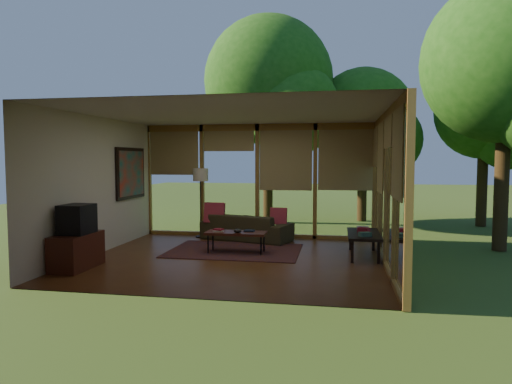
% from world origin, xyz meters
% --- Properties ---
extents(floor, '(5.50, 5.50, 0.00)m').
position_xyz_m(floor, '(0.00, 0.00, 0.00)').
color(floor, brown).
rests_on(floor, ground).
extents(ceiling, '(5.50, 5.50, 0.00)m').
position_xyz_m(ceiling, '(0.00, 0.00, 2.70)').
color(ceiling, silver).
rests_on(ceiling, ground).
extents(wall_left, '(0.04, 5.00, 2.70)m').
position_xyz_m(wall_left, '(-2.75, 0.00, 1.35)').
color(wall_left, silver).
rests_on(wall_left, ground).
extents(wall_front, '(5.50, 0.04, 2.70)m').
position_xyz_m(wall_front, '(0.00, -2.50, 1.35)').
color(wall_front, silver).
rests_on(wall_front, ground).
extents(window_wall_back, '(5.50, 0.12, 2.70)m').
position_xyz_m(window_wall_back, '(0.00, 2.50, 1.35)').
color(window_wall_back, '#A17332').
rests_on(window_wall_back, ground).
extents(window_wall_right, '(0.12, 5.00, 2.70)m').
position_xyz_m(window_wall_right, '(2.75, 0.00, 1.35)').
color(window_wall_right, '#A17332').
rests_on(window_wall_right, ground).
extents(tree_nw, '(3.76, 3.76, 6.04)m').
position_xyz_m(tree_nw, '(-0.14, 5.17, 4.15)').
color(tree_nw, '#352713').
rests_on(tree_nw, ground).
extents(tree_ne, '(3.04, 3.04, 4.62)m').
position_xyz_m(tree_ne, '(2.63, 5.99, 3.09)').
color(tree_ne, '#352713').
rests_on(tree_ne, ground).
extents(tree_se, '(3.32, 3.32, 5.50)m').
position_xyz_m(tree_se, '(5.17, 1.75, 3.82)').
color(tree_se, '#352713').
rests_on(tree_se, ground).
extents(tree_far, '(2.65, 2.65, 4.53)m').
position_xyz_m(tree_far, '(5.86, 5.39, 3.18)').
color(tree_far, '#352713').
rests_on(tree_far, ground).
extents(rug, '(2.63, 1.87, 0.01)m').
position_xyz_m(rug, '(-0.15, 0.73, 0.01)').
color(rug, maroon).
rests_on(rug, floor).
extents(sofa, '(2.21, 1.38, 0.60)m').
position_xyz_m(sofa, '(-0.17, 2.00, 0.30)').
color(sofa, '#3B351D').
rests_on(sofa, floor).
extents(pillow_left, '(0.47, 0.25, 0.49)m').
position_xyz_m(pillow_left, '(-0.92, 1.95, 0.61)').
color(pillow_left, maroon).
rests_on(pillow_left, sofa).
extents(pillow_right, '(0.38, 0.20, 0.40)m').
position_xyz_m(pillow_right, '(0.58, 1.95, 0.57)').
color(pillow_right, maroon).
rests_on(pillow_right, sofa).
extents(ct_book_lower, '(0.22, 0.17, 0.03)m').
position_xyz_m(ct_book_lower, '(-0.43, 0.48, 0.44)').
color(ct_book_lower, '#B6AEA5').
rests_on(ct_book_lower, coffee_table).
extents(ct_book_upper, '(0.21, 0.18, 0.03)m').
position_xyz_m(ct_book_upper, '(-0.43, 0.48, 0.47)').
color(ct_book_upper, maroon).
rests_on(ct_book_upper, coffee_table).
extents(ct_book_side, '(0.21, 0.16, 0.03)m').
position_xyz_m(ct_book_side, '(0.17, 0.61, 0.44)').
color(ct_book_side, black).
rests_on(ct_book_side, coffee_table).
extents(ct_bowl, '(0.16, 0.16, 0.07)m').
position_xyz_m(ct_bowl, '(-0.03, 0.43, 0.46)').
color(ct_bowl, black).
rests_on(ct_bowl, coffee_table).
extents(media_cabinet, '(0.50, 1.00, 0.60)m').
position_xyz_m(media_cabinet, '(-2.47, -1.22, 0.30)').
color(media_cabinet, '#4D2015').
rests_on(media_cabinet, floor).
extents(television, '(0.45, 0.55, 0.50)m').
position_xyz_m(television, '(-2.45, -1.22, 0.85)').
color(television, black).
rests_on(television, media_cabinet).
extents(console_book_a, '(0.25, 0.22, 0.08)m').
position_xyz_m(console_book_a, '(2.40, 0.25, 0.49)').
color(console_book_a, '#315646').
rests_on(console_book_a, side_console).
extents(console_book_b, '(0.25, 0.22, 0.09)m').
position_xyz_m(console_book_b, '(2.40, 0.70, 0.50)').
color(console_book_b, maroon).
rests_on(console_book_b, side_console).
extents(console_book_c, '(0.23, 0.17, 0.06)m').
position_xyz_m(console_book_c, '(2.40, 1.10, 0.49)').
color(console_book_c, '#B6AEA5').
rests_on(console_book_c, side_console).
extents(floor_lamp, '(0.36, 0.36, 1.65)m').
position_xyz_m(floor_lamp, '(-1.32, 2.20, 1.41)').
color(floor_lamp, black).
rests_on(floor_lamp, floor).
extents(coffee_table, '(1.20, 0.50, 0.43)m').
position_xyz_m(coffee_table, '(-0.08, 0.53, 0.39)').
color(coffee_table, '#4D2015').
rests_on(coffee_table, floor).
extents(side_console, '(0.60, 1.40, 0.46)m').
position_xyz_m(side_console, '(2.40, 0.65, 0.41)').
color(side_console, black).
rests_on(side_console, floor).
extents(wall_painting, '(0.06, 1.35, 1.15)m').
position_xyz_m(wall_painting, '(-2.71, 1.40, 1.55)').
color(wall_painting, black).
rests_on(wall_painting, wall_left).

